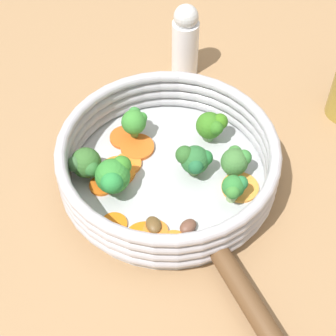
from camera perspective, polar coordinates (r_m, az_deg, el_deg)
ground_plane at (r=0.73m, az=0.00°, el=-1.35°), size 4.00×4.00×0.00m
skillet at (r=0.73m, az=0.00°, el=-1.05°), size 0.26×0.26×0.01m
skillet_rim_wall at (r=0.70m, az=0.00°, el=0.77°), size 0.28×0.28×0.06m
skillet_handle at (r=0.61m, az=10.18°, el=-16.14°), size 0.21×0.11×0.02m
skillet_rivet_left at (r=0.65m, az=2.55°, el=-8.93°), size 0.01×0.01×0.01m
skillet_rivet_right at (r=0.67m, az=6.67°, el=-7.16°), size 0.01×0.01×0.01m
carrot_slice_0 at (r=0.66m, az=0.60°, el=-7.70°), size 0.05×0.05×0.00m
carrot_slice_1 at (r=0.71m, az=-6.76°, el=-1.79°), size 0.04×0.04×0.00m
carrot_slice_2 at (r=0.76m, az=-4.41°, el=3.10°), size 0.05×0.05×0.00m
carrot_slice_3 at (r=0.71m, az=7.33°, el=-1.96°), size 0.06×0.06×0.00m
carrot_slice_4 at (r=0.75m, az=-3.13°, el=2.12°), size 0.06×0.06×0.01m
carrot_slice_5 at (r=0.67m, az=-1.28°, el=-6.45°), size 0.03×0.03×0.00m
carrot_slice_6 at (r=0.66m, az=-2.42°, el=-7.25°), size 0.07×0.07×0.00m
carrot_slice_7 at (r=0.73m, az=-4.11°, el=0.44°), size 0.04×0.04×0.00m
carrot_slice_8 at (r=0.68m, az=-5.62°, el=-5.62°), size 0.04×0.04×0.00m
carrot_slice_9 at (r=0.73m, az=-5.17°, el=-0.32°), size 0.06×0.06×0.01m
broccoli_floret_0 at (r=0.70m, az=2.68°, el=0.85°), size 0.04×0.04×0.05m
broccoli_floret_1 at (r=0.71m, az=6.89°, el=0.72°), size 0.03×0.04×0.04m
broccoli_floret_2 at (r=0.68m, az=6.75°, el=-1.98°), size 0.03×0.03×0.04m
broccoli_floret_3 at (r=0.71m, az=-8.39°, el=0.43°), size 0.04×0.04×0.04m
broccoli_floret_4 at (r=0.74m, az=4.49°, el=4.29°), size 0.04×0.04×0.04m
broccoli_floret_5 at (r=0.69m, az=-5.54°, el=-0.82°), size 0.05×0.05×0.05m
broccoli_floret_6 at (r=0.74m, az=-3.43°, el=4.75°), size 0.03×0.03×0.05m
mushroom_piece_0 at (r=0.67m, az=2.06°, el=-5.95°), size 0.02×0.02×0.01m
mushroom_piece_1 at (r=0.67m, az=-1.48°, el=-5.80°), size 0.03×0.03×0.01m
salt_shaker at (r=0.84m, az=1.77°, el=12.86°), size 0.04×0.04×0.12m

